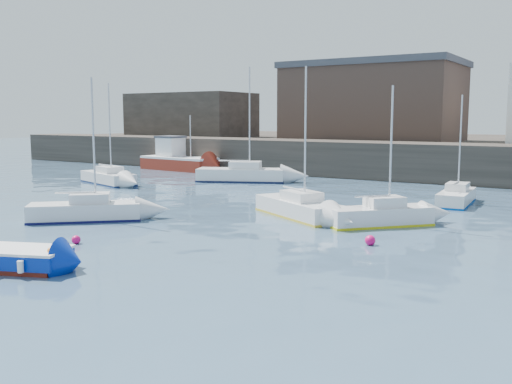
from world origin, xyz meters
The scene contains 16 objects.
water centered at (0.00, 0.00, 0.00)m, with size 220.00×220.00×0.00m, color #2D4760.
quay_wall centered at (0.00, 35.00, 1.50)m, with size 90.00×5.00×3.00m, color #28231E.
land_strip centered at (0.00, 53.00, 1.40)m, with size 90.00×32.00×2.80m, color #28231E.
warehouse centered at (-6.00, 43.00, 6.62)m, with size 16.40×10.40×7.60m.
bldg_west centered at (-28.00, 42.00, 5.30)m, with size 14.00×8.00×5.00m.
blue_dinghy centered at (-2.43, 0.38, 0.42)m, with size 4.27×3.04×0.75m.
fishing_boat centered at (-21.32, 31.52, 1.01)m, with size 8.11×3.58×5.24m.
sailboat_a centered at (-7.44, 8.02, 0.49)m, with size 5.11×4.92×6.99m.
sailboat_b centered at (0.97, 14.56, 0.49)m, with size 6.02×4.54×7.54m.
sailboat_c centered at (5.33, 14.50, 0.50)m, with size 4.53×4.70×6.52m.
sailboat_e centered at (-18.24, 19.67, 0.49)m, with size 6.18×3.56×7.57m.
sailboat_f centered at (6.77, 23.31, 0.45)m, with size 1.91×4.99×6.36m.
sailboat_h centered at (-10.44, 26.39, 0.58)m, with size 7.23×4.87×8.93m.
buoy_near centered at (-3.68, 4.22, 0.00)m, with size 0.36×0.36×0.36m, color #D60C5D.
buoy_mid centered at (6.45, 10.33, 0.00)m, with size 0.42×0.42×0.42m, color #D60C5D.
buoy_far centered at (1.67, 16.34, 0.00)m, with size 0.45×0.45×0.45m, color #D60C5D.
Camera 1 is at (14.50, -10.94, 5.08)m, focal length 40.00 mm.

